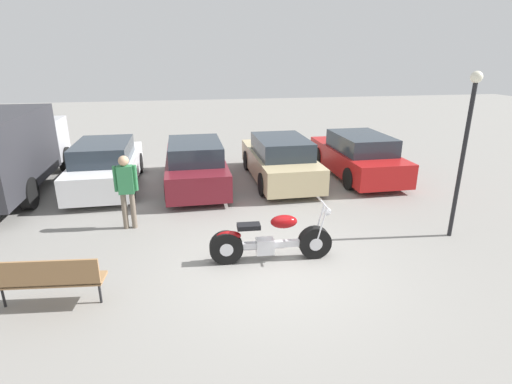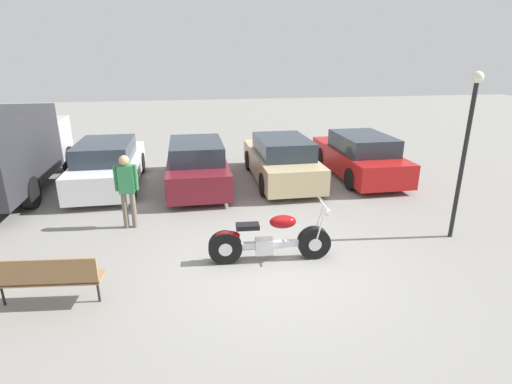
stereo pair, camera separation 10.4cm
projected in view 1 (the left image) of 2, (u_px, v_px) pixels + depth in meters
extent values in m
plane|color=gray|center=(275.00, 266.00, 7.61)|extent=(60.00, 60.00, 0.00)
cylinder|color=black|center=(315.00, 242.00, 7.86)|extent=(0.65, 0.23, 0.64)
cylinder|color=silver|center=(315.00, 242.00, 7.86)|extent=(0.27, 0.23, 0.26)
cylinder|color=black|center=(226.00, 248.00, 7.64)|extent=(0.65, 0.23, 0.64)
cylinder|color=silver|center=(226.00, 248.00, 7.64)|extent=(0.27, 0.23, 0.26)
cube|color=silver|center=(271.00, 244.00, 7.75)|extent=(1.34, 0.18, 0.12)
cube|color=silver|center=(265.00, 246.00, 7.74)|extent=(0.35, 0.26, 0.30)
ellipsoid|color=maroon|center=(284.00, 222.00, 7.63)|extent=(0.54, 0.33, 0.25)
cube|color=black|center=(249.00, 226.00, 7.56)|extent=(0.45, 0.26, 0.09)
ellipsoid|color=maroon|center=(229.00, 236.00, 7.57)|extent=(0.49, 0.23, 0.20)
cylinder|color=silver|center=(321.00, 226.00, 7.66)|extent=(0.22, 0.05, 0.77)
cylinder|color=silver|center=(319.00, 223.00, 7.83)|extent=(0.22, 0.05, 0.77)
cylinder|color=silver|center=(326.00, 206.00, 7.63)|extent=(0.06, 0.62, 0.03)
sphere|color=silver|center=(327.00, 212.00, 7.68)|extent=(0.15, 0.15, 0.15)
cylinder|color=silver|center=(252.00, 248.00, 7.88)|extent=(1.33, 0.15, 0.08)
cube|color=white|center=(107.00, 169.00, 12.08)|extent=(1.71, 4.46, 0.72)
cube|color=#28333D|center=(103.00, 151.00, 11.63)|extent=(1.51, 2.32, 0.53)
cylinder|color=black|center=(90.00, 165.00, 13.29)|extent=(0.20, 0.67, 0.67)
cylinder|color=black|center=(139.00, 163.00, 13.57)|extent=(0.20, 0.67, 0.67)
cylinder|color=black|center=(69.00, 192.00, 10.72)|extent=(0.20, 0.67, 0.67)
cylinder|color=black|center=(130.00, 188.00, 11.00)|extent=(0.20, 0.67, 0.67)
cube|color=maroon|center=(196.00, 169.00, 12.17)|extent=(1.71, 4.46, 0.72)
cube|color=#28333D|center=(195.00, 150.00, 11.71)|extent=(1.51, 2.32, 0.53)
cylinder|color=black|center=(170.00, 164.00, 13.38)|extent=(0.20, 0.67, 0.67)
cylinder|color=black|center=(218.00, 162.00, 13.65)|extent=(0.20, 0.67, 0.67)
cylinder|color=black|center=(168.00, 191.00, 10.81)|extent=(0.20, 0.67, 0.67)
cylinder|color=black|center=(227.00, 187.00, 11.08)|extent=(0.20, 0.67, 0.67)
cube|color=#C6B284|center=(279.00, 164.00, 12.69)|extent=(1.71, 4.46, 0.72)
cube|color=#28333D|center=(281.00, 146.00, 12.24)|extent=(1.51, 2.32, 0.53)
cylinder|color=black|center=(247.00, 160.00, 13.90)|extent=(0.20, 0.67, 0.67)
cylinder|color=black|center=(291.00, 158.00, 14.18)|extent=(0.20, 0.67, 0.67)
cylinder|color=black|center=(263.00, 184.00, 11.33)|extent=(0.20, 0.67, 0.67)
cylinder|color=black|center=(317.00, 181.00, 11.61)|extent=(0.20, 0.67, 0.67)
cube|color=red|center=(356.00, 160.00, 13.20)|extent=(1.71, 4.46, 0.72)
cube|color=#28333D|center=(361.00, 143.00, 12.74)|extent=(1.51, 2.32, 0.53)
cylinder|color=black|center=(319.00, 157.00, 14.41)|extent=(0.20, 0.67, 0.67)
cylinder|color=black|center=(360.00, 155.00, 14.68)|extent=(0.20, 0.67, 0.67)
cylinder|color=black|center=(350.00, 179.00, 11.84)|extent=(0.20, 0.67, 0.67)
cylinder|color=black|center=(399.00, 176.00, 12.11)|extent=(0.20, 0.67, 0.67)
cube|color=#B2B2B7|center=(29.00, 140.00, 13.28)|extent=(2.15, 1.54, 1.37)
cylinder|color=black|center=(65.00, 159.00, 13.69)|extent=(0.24, 0.84, 0.84)
cylinder|color=black|center=(29.00, 193.00, 10.32)|extent=(0.24, 0.84, 0.84)
cube|color=#997047|center=(49.00, 280.00, 6.30)|extent=(1.73, 0.58, 0.05)
cube|color=#997047|center=(42.00, 274.00, 6.06)|extent=(1.69, 0.22, 0.44)
cylinder|color=black|center=(3.00, 295.00, 6.32)|extent=(0.04, 0.04, 0.45)
cylinder|color=black|center=(100.00, 290.00, 6.43)|extent=(0.04, 0.04, 0.45)
cylinder|color=black|center=(462.00, 163.00, 8.37)|extent=(0.09, 0.09, 3.33)
sphere|color=white|center=(477.00, 77.00, 7.80)|extent=(0.23, 0.23, 0.23)
cylinder|color=#726656|center=(125.00, 211.00, 9.15)|extent=(0.12, 0.12, 0.85)
cylinder|color=#726656|center=(133.00, 210.00, 9.18)|extent=(0.12, 0.12, 0.85)
cube|color=#337F4C|center=(126.00, 180.00, 8.92)|extent=(0.34, 0.20, 0.64)
cylinder|color=#337F4C|center=(115.00, 179.00, 8.87)|extent=(0.08, 0.08, 0.59)
cylinder|color=#337F4C|center=(136.00, 178.00, 8.95)|extent=(0.08, 0.08, 0.59)
sphere|color=tan|center=(123.00, 161.00, 8.78)|extent=(0.23, 0.23, 0.23)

